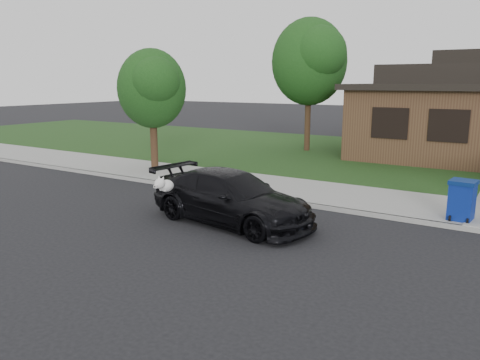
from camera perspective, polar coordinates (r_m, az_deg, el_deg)
The scene contains 8 objects.
ground at distance 10.29m, azimuth 1.53°, elevation -7.86°, with size 120.00×120.00×0.00m, color black.
sidewalk at distance 14.63m, azimuth 11.50°, elevation -1.85°, with size 60.00×3.00×0.12m, color gray.
curb at distance 13.28m, azimuth 9.22°, elevation -3.17°, with size 60.00×0.12×0.12m, color gray.
lawn at distance 22.18m, azimuth 18.81°, elevation 2.42°, with size 60.00×13.00×0.13m, color #193814.
sedan at distance 11.66m, azimuth -1.14°, elevation -2.13°, with size 4.70×2.47×1.30m.
recycling_bin at distance 12.76m, azimuth 25.43°, elevation -2.20°, with size 0.66×0.68×1.00m.
tree_0 at distance 23.18m, azimuth 8.71°, elevation 14.25°, with size 3.78×3.60×6.34m.
tree_2 at distance 18.22m, azimuth -10.60°, elevation 11.05°, with size 2.73×2.60×4.59m.
Camera 1 is at (4.89, -8.36, 3.48)m, focal length 35.00 mm.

